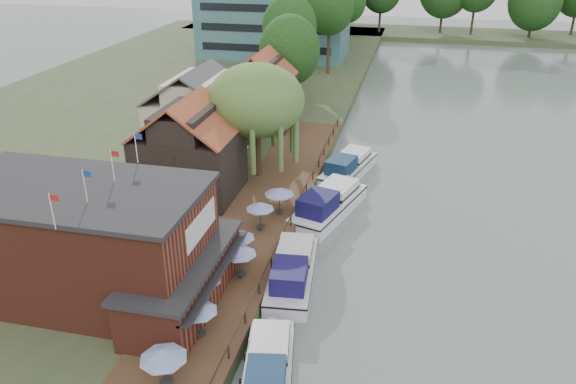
% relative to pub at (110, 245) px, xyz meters
% --- Properties ---
extents(ground, '(260.00, 260.00, 0.00)m').
position_rel_pub_xyz_m(ground, '(14.00, 1.00, -4.65)').
color(ground, '#54615F').
rests_on(ground, ground).
extents(land_bank, '(50.00, 140.00, 1.00)m').
position_rel_pub_xyz_m(land_bank, '(-16.00, 36.00, -4.15)').
color(land_bank, '#384728').
rests_on(land_bank, ground).
extents(quay_deck, '(6.00, 50.00, 0.10)m').
position_rel_pub_xyz_m(quay_deck, '(6.00, 11.00, -3.60)').
color(quay_deck, '#47301E').
rests_on(quay_deck, land_bank).
extents(quay_rail, '(0.20, 49.00, 1.00)m').
position_rel_pub_xyz_m(quay_rail, '(8.70, 11.50, -3.15)').
color(quay_rail, black).
rests_on(quay_rail, land_bank).
extents(pub, '(20.00, 11.00, 7.30)m').
position_rel_pub_xyz_m(pub, '(0.00, 0.00, 0.00)').
color(pub, maroon).
rests_on(pub, land_bank).
extents(hotel_block, '(25.40, 12.40, 12.30)m').
position_rel_pub_xyz_m(hotel_block, '(-8.00, 71.00, 2.50)').
color(hotel_block, '#38666B').
rests_on(hotel_block, land_bank).
extents(cottage_a, '(8.60, 7.60, 8.50)m').
position_rel_pub_xyz_m(cottage_a, '(-1.00, 15.00, 0.60)').
color(cottage_a, black).
rests_on(cottage_a, land_bank).
extents(cottage_b, '(9.60, 8.60, 8.50)m').
position_rel_pub_xyz_m(cottage_b, '(-4.00, 25.00, 0.60)').
color(cottage_b, beige).
rests_on(cottage_b, land_bank).
extents(cottage_c, '(7.60, 7.60, 8.50)m').
position_rel_pub_xyz_m(cottage_c, '(0.00, 34.00, 0.60)').
color(cottage_c, black).
rests_on(cottage_c, land_bank).
extents(willow, '(8.60, 8.60, 10.43)m').
position_rel_pub_xyz_m(willow, '(3.50, 20.00, 1.56)').
color(willow, '#476B2D').
rests_on(willow, land_bank).
extents(umbrella_0, '(2.41, 2.41, 2.38)m').
position_rel_pub_xyz_m(umbrella_0, '(6.31, -6.66, -2.36)').
color(umbrella_0, navy).
rests_on(umbrella_0, quay_deck).
extents(umbrella_1, '(2.21, 2.21, 2.38)m').
position_rel_pub_xyz_m(umbrella_1, '(6.60, -2.81, -2.36)').
color(umbrella_1, '#19468E').
rests_on(umbrella_1, quay_deck).
extents(umbrella_2, '(2.12, 2.12, 2.38)m').
position_rel_pub_xyz_m(umbrella_2, '(5.86, 0.02, -2.36)').
color(umbrella_2, navy).
rests_on(umbrella_2, quay_deck).
extents(umbrella_3, '(2.24, 2.24, 2.38)m').
position_rel_pub_xyz_m(umbrella_3, '(7.02, 3.40, -2.36)').
color(umbrella_3, navy).
rests_on(umbrella_3, quay_deck).
extents(umbrella_4, '(2.16, 2.16, 2.38)m').
position_rel_pub_xyz_m(umbrella_4, '(6.38, 5.36, -2.36)').
color(umbrella_4, navy).
rests_on(umbrella_4, quay_deck).
extents(umbrella_5, '(2.15, 2.15, 2.38)m').
position_rel_pub_xyz_m(umbrella_5, '(6.59, 9.83, -2.36)').
color(umbrella_5, navy).
rests_on(umbrella_5, quay_deck).
extents(umbrella_6, '(2.40, 2.40, 2.38)m').
position_rel_pub_xyz_m(umbrella_6, '(7.39, 12.63, -2.36)').
color(umbrella_6, navy).
rests_on(umbrella_6, quay_deck).
extents(cruiser_0, '(4.50, 9.40, 2.15)m').
position_rel_pub_xyz_m(cruiser_0, '(10.87, -3.97, -3.57)').
color(cruiser_0, silver).
rests_on(cruiser_0, ground).
extents(cruiser_1, '(4.25, 10.27, 2.43)m').
position_rel_pub_xyz_m(cruiser_1, '(10.11, 5.28, -3.44)').
color(cruiser_1, silver).
rests_on(cruiser_1, ground).
extents(cruiser_2, '(6.34, 11.24, 2.63)m').
position_rel_pub_xyz_m(cruiser_2, '(10.88, 15.62, -3.34)').
color(cruiser_2, white).
rests_on(cruiser_2, ground).
extents(cruiser_3, '(5.60, 10.42, 2.41)m').
position_rel_pub_xyz_m(cruiser_3, '(11.40, 24.17, -3.45)').
color(cruiser_3, white).
rests_on(cruiser_3, ground).
extents(bank_tree_0, '(7.51, 7.51, 11.49)m').
position_rel_pub_xyz_m(bank_tree_0, '(1.51, 41.82, 2.09)').
color(bank_tree_0, '#143811').
rests_on(bank_tree_0, land_bank).
extents(bank_tree_1, '(7.48, 7.48, 12.80)m').
position_rel_pub_xyz_m(bank_tree_1, '(-0.52, 50.59, 2.75)').
color(bank_tree_1, '#143811').
rests_on(bank_tree_1, land_bank).
extents(bank_tree_2, '(7.33, 7.33, 14.28)m').
position_rel_pub_xyz_m(bank_tree_2, '(3.31, 60.66, 3.49)').
color(bank_tree_2, '#143811').
rests_on(bank_tree_2, land_bank).
extents(bank_tree_3, '(6.82, 6.82, 12.57)m').
position_rel_pub_xyz_m(bank_tree_3, '(3.47, 79.73, 2.63)').
color(bank_tree_3, '#143811').
rests_on(bank_tree_3, land_bank).
extents(bank_tree_4, '(6.20, 6.20, 12.98)m').
position_rel_pub_xyz_m(bank_tree_4, '(2.49, 86.80, 2.84)').
color(bank_tree_4, '#143811').
rests_on(bank_tree_4, land_bank).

